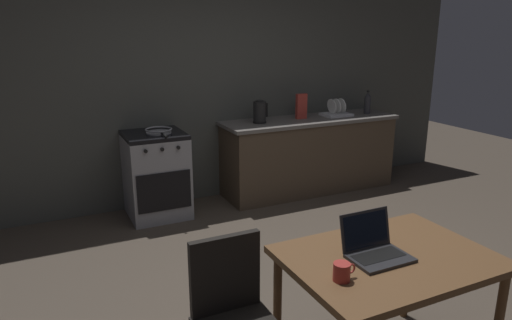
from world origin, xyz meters
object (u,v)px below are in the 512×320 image
object	(u,v)px
coffee_mug	(342,272)
dish_rack	(336,112)
electric_kettle	(260,112)
stove_oven	(156,175)
bottle	(367,103)
laptop	(375,249)
frying_pan	(159,131)
cereal_box	(301,106)
chair	(234,313)
dining_table	(388,269)

from	to	relation	value
coffee_mug	dish_rack	bearing A→B (deg)	55.34
electric_kettle	dish_rack	bearing A→B (deg)	0.00
stove_oven	electric_kettle	size ratio (longest dim) A/B	3.48
stove_oven	bottle	xyz separation A→B (m)	(2.67, -0.05, 0.58)
laptop	frying_pan	size ratio (longest dim) A/B	0.72
cereal_box	dish_rack	xyz separation A→B (m)	(0.49, -0.02, -0.10)
chair	frying_pan	world-z (taller)	frying_pan
frying_pan	coffee_mug	world-z (taller)	frying_pan
coffee_mug	dish_rack	world-z (taller)	dish_rack
chair	dining_table	bearing A→B (deg)	8.56
dining_table	dish_rack	world-z (taller)	dish_rack
cereal_box	dining_table	bearing A→B (deg)	-112.27
stove_oven	laptop	xyz separation A→B (m)	(0.49, -2.85, 0.33)
cereal_box	frying_pan	bearing A→B (deg)	-178.40
chair	dish_rack	bearing A→B (deg)	66.22
stove_oven	dish_rack	distance (m)	2.29
electric_kettle	frying_pan	size ratio (longest dim) A/B	0.57
stove_oven	dish_rack	world-z (taller)	dish_rack
laptop	cereal_box	bearing A→B (deg)	76.60
dining_table	bottle	world-z (taller)	bottle
stove_oven	laptop	distance (m)	2.91
stove_oven	dining_table	world-z (taller)	stove_oven
coffee_mug	cereal_box	distance (m)	3.39
chair	bottle	distance (m)	4.01
chair	cereal_box	xyz separation A→B (m)	(2.04, 2.74, 0.51)
frying_pan	electric_kettle	bearing A→B (deg)	1.37
dish_rack	frying_pan	bearing A→B (deg)	-179.28
laptop	frying_pan	xyz separation A→B (m)	(-0.44, 2.82, 0.14)
coffee_mug	dish_rack	distance (m)	3.62
chair	bottle	xyz separation A→B (m)	(2.95, 2.67, 0.50)
electric_kettle	cereal_box	size ratio (longest dim) A/B	0.87
electric_kettle	frying_pan	xyz separation A→B (m)	(-1.15, -0.03, -0.10)
frying_pan	laptop	bearing A→B (deg)	-81.05
bottle	coffee_mug	world-z (taller)	bottle
bottle	frying_pan	size ratio (longest dim) A/B	0.65
laptop	coffee_mug	size ratio (longest dim) A/B	2.59
stove_oven	chair	size ratio (longest dim) A/B	0.99
bottle	frying_pan	world-z (taller)	bottle
chair	electric_kettle	xyz separation A→B (m)	(1.48, 2.72, 0.49)
chair	electric_kettle	world-z (taller)	electric_kettle
stove_oven	cereal_box	size ratio (longest dim) A/B	3.04
stove_oven	dining_table	xyz separation A→B (m)	(0.57, -2.87, 0.21)
dining_table	stove_oven	bearing A→B (deg)	101.22
bottle	dish_rack	xyz separation A→B (m)	(-0.42, 0.05, -0.09)
dish_rack	dining_table	bearing A→B (deg)	-120.18
bottle	cereal_box	world-z (taller)	cereal_box
stove_oven	laptop	bearing A→B (deg)	-80.20
dining_table	bottle	bearing A→B (deg)	53.42
laptop	frying_pan	world-z (taller)	laptop
electric_kettle	stove_oven	bearing A→B (deg)	-179.88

